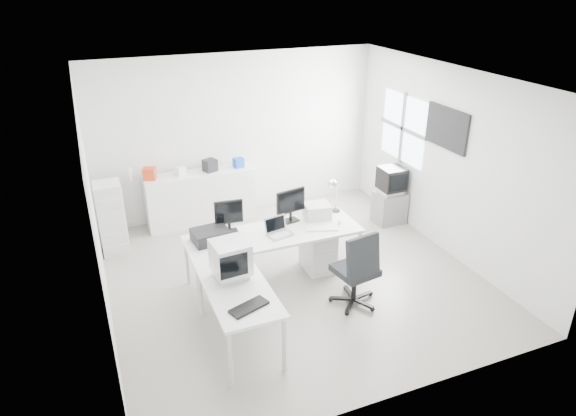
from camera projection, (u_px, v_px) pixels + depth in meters
name	position (u px, v px, depth m)	size (l,w,h in m)	color
floor	(293.00, 276.00, 7.37)	(5.00, 5.00, 0.01)	beige
ceiling	(294.00, 79.00, 6.19)	(5.00, 5.00, 0.01)	white
back_wall	(238.00, 135.00, 8.88)	(5.00, 0.02, 2.80)	silver
left_wall	(94.00, 218.00, 5.92)	(0.02, 5.00, 2.80)	silver
right_wall	(448.00, 162.00, 7.64)	(0.02, 5.00, 2.80)	silver
window	(403.00, 128.00, 8.55)	(0.02, 1.20, 1.10)	white
wall_picture	(447.00, 128.00, 7.50)	(0.04, 0.90, 0.60)	black
main_desk	(274.00, 257.00, 7.14)	(2.40, 0.80, 0.75)	silver
side_desk	(239.00, 316.00, 5.92)	(0.70, 1.40, 0.75)	silver
drawer_pedestal	(318.00, 250.00, 7.45)	(0.40, 0.50, 0.60)	silver
inkjet_printer	(211.00, 235.00, 6.74)	(0.47, 0.36, 0.17)	black
lcd_monitor_small	(229.00, 216.00, 6.90)	(0.38, 0.22, 0.48)	black
lcd_monitor_large	(291.00, 206.00, 7.21)	(0.45, 0.18, 0.47)	black
laptop	(280.00, 229.00, 6.87)	(0.31, 0.32, 0.21)	#B7B7BA
white_keyboard	(322.00, 229.00, 7.07)	(0.46, 0.14, 0.02)	silver
white_mouse	(339.00, 222.00, 7.21)	(0.05, 0.05, 0.05)	silver
laser_printer	(317.00, 211.00, 7.38)	(0.36, 0.31, 0.21)	beige
desk_lamp	(337.00, 196.00, 7.50)	(0.17, 0.17, 0.50)	silver
crt_monitor	(231.00, 261.00, 5.88)	(0.39, 0.39, 0.45)	#B7B7BA
black_keyboard	(249.00, 307.00, 5.42)	(0.43, 0.17, 0.03)	black
office_chair	(355.00, 267.00, 6.56)	(0.64, 0.64, 1.11)	#222527
tv_cabinet	(389.00, 208.00, 8.86)	(0.50, 0.41, 0.54)	slate
crt_tv	(392.00, 181.00, 8.65)	(0.50, 0.48, 0.45)	black
sideboard	(201.00, 197.00, 8.79)	(1.83, 0.46, 0.92)	silver
clutter_box_a	(149.00, 174.00, 8.28)	(0.19, 0.17, 0.19)	red
clutter_box_b	(180.00, 171.00, 8.46)	(0.14, 0.12, 0.14)	silver
clutter_box_c	(210.00, 165.00, 8.62)	(0.20, 0.19, 0.20)	black
clutter_box_d	(238.00, 163.00, 8.80)	(0.16, 0.14, 0.16)	#1A41BA
clutter_bottle	(130.00, 175.00, 8.21)	(0.07, 0.07, 0.22)	silver
filing_cabinet	(111.00, 218.00, 7.82)	(0.39, 0.47, 1.12)	silver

